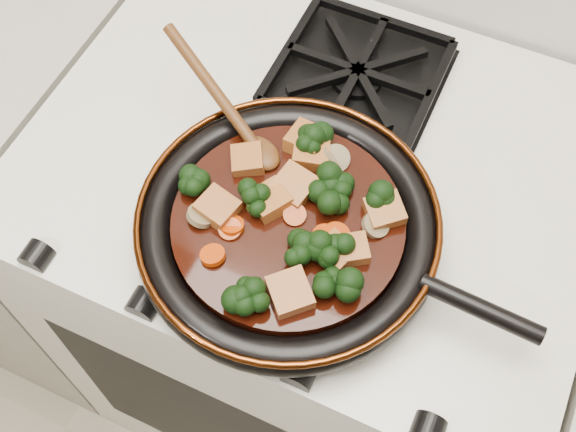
% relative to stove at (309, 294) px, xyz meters
% --- Properties ---
extents(stove, '(0.76, 0.60, 0.90)m').
position_rel_stove_xyz_m(stove, '(0.00, 0.00, 0.00)').
color(stove, beige).
rests_on(stove, ground).
extents(burner_grate_front, '(0.23, 0.23, 0.03)m').
position_rel_stove_xyz_m(burner_grate_front, '(0.00, -0.14, 0.46)').
color(burner_grate_front, black).
rests_on(burner_grate_front, stove).
extents(burner_grate_back, '(0.23, 0.23, 0.03)m').
position_rel_stove_xyz_m(burner_grate_back, '(0.00, 0.14, 0.46)').
color(burner_grate_back, black).
rests_on(burner_grate_back, stove).
extents(skillet, '(0.49, 0.36, 0.05)m').
position_rel_stove_xyz_m(skillet, '(0.02, -0.14, 0.49)').
color(skillet, black).
rests_on(skillet, burner_grate_front).
extents(braising_sauce, '(0.27, 0.27, 0.02)m').
position_rel_stove_xyz_m(braising_sauce, '(0.02, -0.14, 0.50)').
color(braising_sauce, black).
rests_on(braising_sauce, skillet).
extents(tofu_cube_0, '(0.05, 0.05, 0.03)m').
position_rel_stove_xyz_m(tofu_cube_0, '(-0.00, -0.03, 0.52)').
color(tofu_cube_0, '#935321').
rests_on(tofu_cube_0, braising_sauce).
extents(tofu_cube_1, '(0.06, 0.06, 0.03)m').
position_rel_stove_xyz_m(tofu_cube_1, '(-0.01, -0.12, 0.52)').
color(tofu_cube_1, '#935321').
rests_on(tofu_cube_1, braising_sauce).
extents(tofu_cube_2, '(0.05, 0.06, 0.03)m').
position_rel_stove_xyz_m(tofu_cube_2, '(0.01, -0.10, 0.52)').
color(tofu_cube_2, '#935321').
rests_on(tofu_cube_2, braising_sauce).
extents(tofu_cube_3, '(0.05, 0.05, 0.02)m').
position_rel_stove_xyz_m(tofu_cube_3, '(0.10, -0.15, 0.52)').
color(tofu_cube_3, '#935321').
rests_on(tofu_cube_3, braising_sauce).
extents(tofu_cube_4, '(0.05, 0.05, 0.03)m').
position_rel_stove_xyz_m(tofu_cube_4, '(-0.06, -0.16, 0.52)').
color(tofu_cube_4, '#935321').
rests_on(tofu_cube_4, braising_sauce).
extents(tofu_cube_5, '(0.06, 0.06, 0.03)m').
position_rel_stove_xyz_m(tofu_cube_5, '(0.06, -0.22, 0.52)').
color(tofu_cube_5, '#935321').
rests_on(tofu_cube_5, braising_sauce).
extents(tofu_cube_6, '(0.05, 0.05, 0.03)m').
position_rel_stove_xyz_m(tofu_cube_6, '(0.09, -0.15, 0.52)').
color(tofu_cube_6, '#935321').
rests_on(tofu_cube_6, braising_sauce).
extents(tofu_cube_7, '(0.06, 0.06, 0.03)m').
position_rel_stove_xyz_m(tofu_cube_7, '(0.12, -0.08, 0.52)').
color(tofu_cube_7, '#935321').
rests_on(tofu_cube_7, braising_sauce).
extents(tofu_cube_8, '(0.06, 0.06, 0.03)m').
position_rel_stove_xyz_m(tofu_cube_8, '(0.01, -0.04, 0.52)').
color(tofu_cube_8, '#935321').
rests_on(tofu_cube_8, braising_sauce).
extents(tofu_cube_9, '(0.05, 0.05, 0.03)m').
position_rel_stove_xyz_m(tofu_cube_9, '(-0.06, -0.08, 0.52)').
color(tofu_cube_9, '#935321').
rests_on(tofu_cube_9, braising_sauce).
extents(broccoli_floret_0, '(0.06, 0.06, 0.06)m').
position_rel_stove_xyz_m(broccoli_floret_0, '(-0.03, -0.14, 0.52)').
color(broccoli_floret_0, black).
rests_on(broccoli_floret_0, braising_sauce).
extents(broccoli_floret_1, '(0.07, 0.07, 0.06)m').
position_rel_stove_xyz_m(broccoli_floret_1, '(0.03, -0.25, 0.52)').
color(broccoli_floret_1, black).
rests_on(broccoli_floret_1, braising_sauce).
extents(broccoli_floret_2, '(0.06, 0.07, 0.07)m').
position_rel_stove_xyz_m(broccoli_floret_2, '(0.05, -0.10, 0.52)').
color(broccoli_floret_2, black).
rests_on(broccoli_floret_2, braising_sauce).
extents(broccoli_floret_3, '(0.09, 0.08, 0.07)m').
position_rel_stove_xyz_m(broccoli_floret_3, '(0.11, -0.06, 0.52)').
color(broccoli_floret_3, black).
rests_on(broccoli_floret_3, braising_sauce).
extents(broccoli_floret_4, '(0.08, 0.09, 0.07)m').
position_rel_stove_xyz_m(broccoli_floret_4, '(0.08, -0.16, 0.52)').
color(broccoli_floret_4, black).
rests_on(broccoli_floret_4, braising_sauce).
extents(broccoli_floret_5, '(0.07, 0.07, 0.06)m').
position_rel_stove_xyz_m(broccoli_floret_5, '(-0.10, -0.14, 0.52)').
color(broccoli_floret_5, black).
rests_on(broccoli_floret_5, braising_sauce).
extents(broccoli_floret_6, '(0.08, 0.09, 0.07)m').
position_rel_stove_xyz_m(broccoli_floret_6, '(0.06, -0.17, 0.52)').
color(broccoli_floret_6, black).
rests_on(broccoli_floret_6, braising_sauce).
extents(broccoli_floret_7, '(0.09, 0.09, 0.06)m').
position_rel_stove_xyz_m(broccoli_floret_7, '(0.05, -0.07, 0.52)').
color(broccoli_floret_7, black).
rests_on(broccoli_floret_7, braising_sauce).
extents(broccoli_floret_8, '(0.09, 0.09, 0.07)m').
position_rel_stove_xyz_m(broccoli_floret_8, '(0.01, -0.03, 0.52)').
color(broccoli_floret_8, black).
rests_on(broccoli_floret_8, braising_sauce).
extents(broccoli_floret_9, '(0.07, 0.07, 0.06)m').
position_rel_stove_xyz_m(broccoli_floret_9, '(0.10, -0.19, 0.52)').
color(broccoli_floret_9, black).
rests_on(broccoli_floret_9, braising_sauce).
extents(carrot_coin_0, '(0.03, 0.03, 0.01)m').
position_rel_stove_xyz_m(carrot_coin_0, '(0.08, -0.13, 0.51)').
color(carrot_coin_0, '#A83004').
rests_on(carrot_coin_0, braising_sauce).
extents(carrot_coin_1, '(0.03, 0.03, 0.02)m').
position_rel_stove_xyz_m(carrot_coin_1, '(-0.04, -0.17, 0.51)').
color(carrot_coin_1, '#A83004').
rests_on(carrot_coin_1, braising_sauce).
extents(carrot_coin_2, '(0.03, 0.03, 0.01)m').
position_rel_stove_xyz_m(carrot_coin_2, '(-0.04, -0.21, 0.51)').
color(carrot_coin_2, '#A83004').
rests_on(carrot_coin_2, braising_sauce).
extents(carrot_coin_3, '(0.03, 0.03, 0.02)m').
position_rel_stove_xyz_m(carrot_coin_3, '(-0.04, -0.18, 0.51)').
color(carrot_coin_3, '#A83004').
rests_on(carrot_coin_3, braising_sauce).
extents(carrot_coin_4, '(0.03, 0.03, 0.02)m').
position_rel_stove_xyz_m(carrot_coin_4, '(0.02, -0.13, 0.51)').
color(carrot_coin_4, '#A83004').
rests_on(carrot_coin_4, braising_sauce).
extents(carrot_coin_5, '(0.03, 0.03, 0.01)m').
position_rel_stove_xyz_m(carrot_coin_5, '(0.07, -0.14, 0.51)').
color(carrot_coin_5, '#A83004').
rests_on(carrot_coin_5, braising_sauce).
extents(mushroom_slice_0, '(0.04, 0.04, 0.03)m').
position_rel_stove_xyz_m(mushroom_slice_0, '(0.03, -0.04, 0.52)').
color(mushroom_slice_0, brown).
rests_on(mushroom_slice_0, braising_sauce).
extents(mushroom_slice_1, '(0.05, 0.05, 0.03)m').
position_rel_stove_xyz_m(mushroom_slice_1, '(0.04, -0.04, 0.52)').
color(mushroom_slice_1, brown).
rests_on(mushroom_slice_1, braising_sauce).
extents(mushroom_slice_2, '(0.04, 0.04, 0.02)m').
position_rel_stove_xyz_m(mushroom_slice_2, '(0.01, -0.03, 0.52)').
color(mushroom_slice_2, brown).
rests_on(mushroom_slice_2, braising_sauce).
extents(mushroom_slice_3, '(0.04, 0.04, 0.02)m').
position_rel_stove_xyz_m(mushroom_slice_3, '(0.11, -0.10, 0.52)').
color(mushroom_slice_3, brown).
rests_on(mushroom_slice_3, braising_sauce).
extents(mushroom_slice_4, '(0.05, 0.05, 0.02)m').
position_rel_stove_xyz_m(mushroom_slice_4, '(-0.07, -0.17, 0.52)').
color(mushroom_slice_4, brown).
rests_on(mushroom_slice_4, braising_sauce).
extents(wooden_spoon, '(0.13, 0.08, 0.20)m').
position_rel_stove_xyz_m(wooden_spoon, '(-0.09, -0.04, 0.53)').
color(wooden_spoon, '#4A2910').
rests_on(wooden_spoon, braising_sauce).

